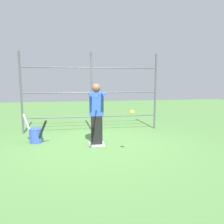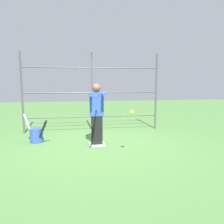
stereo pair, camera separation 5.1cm
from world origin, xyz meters
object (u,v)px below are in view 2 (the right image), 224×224
Objects in this scene: batter at (97,112)px; softball_in_flight at (132,112)px; baseball_bat_swinging at (97,97)px; bat_bucket at (36,135)px.

softball_in_flight is at bearing 122.99° from batter.
bat_bucket is at bearing -41.79° from baseball_bat_swinging.
bat_bucket is at bearing -16.41° from batter.
baseball_bat_swinging reaches higher than softball_in_flight.
batter reaches higher than softball_in_flight.
baseball_bat_swinging is at bearing 138.21° from bat_bucket.
baseball_bat_swinging is (0.08, 0.89, 0.47)m from batter.
baseball_bat_swinging is 1.02× the size of bat_bucket.
baseball_bat_swinging is at bearing 84.92° from batter.
baseball_bat_swinging reaches higher than bat_bucket.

